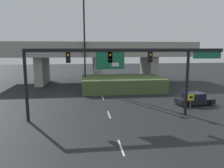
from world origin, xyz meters
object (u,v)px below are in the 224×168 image
at_px(highway_light_pole_far, 84,36).
at_px(parked_sedan_near_right, 194,99).
at_px(signal_gantry, 123,61).
at_px(speed_limit_sign, 191,102).
at_px(highway_light_pole_near, 84,38).

relative_size(highway_light_pole_far, parked_sedan_near_right, 3.59).
bearing_deg(signal_gantry, parked_sedan_near_right, 21.75).
relative_size(speed_limit_sign, highway_light_pole_far, 0.14).
height_order(signal_gantry, highway_light_pole_near, highway_light_pole_near).
xyz_separation_m(speed_limit_sign, parked_sedan_near_right, (2.68, 4.34, -0.85)).
xyz_separation_m(speed_limit_sign, highway_light_pole_far, (-9.92, 16.99, 6.87)).
bearing_deg(highway_light_pole_near, speed_limit_sign, -56.95).
relative_size(speed_limit_sign, parked_sedan_near_right, 0.51).
relative_size(signal_gantry, parked_sedan_near_right, 4.16).
xyz_separation_m(signal_gantry, highway_light_pole_near, (-3.43, 14.55, 2.73)).
bearing_deg(parked_sedan_near_right, signal_gantry, -164.75).
xyz_separation_m(speed_limit_sign, highway_light_pole_near, (-9.91, 15.24, 6.58)).
height_order(speed_limit_sign, highway_light_pole_near, highway_light_pole_near).
distance_m(signal_gantry, highway_light_pole_far, 16.94).
height_order(highway_light_pole_near, parked_sedan_near_right, highway_light_pole_near).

